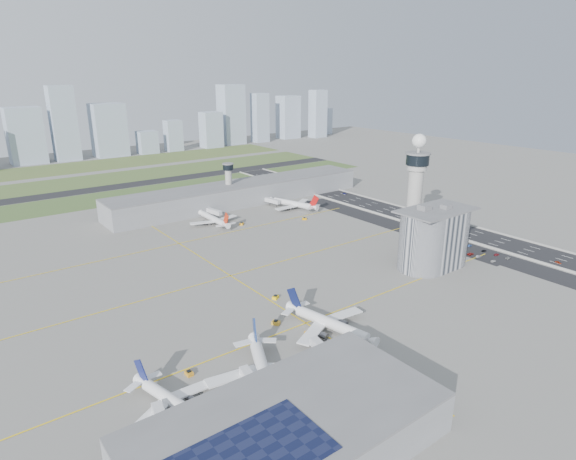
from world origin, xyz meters
TOP-DOWN VIEW (x-y plane):
  - ground at (0.00, 0.00)m, footprint 1000.00×1000.00m
  - grass_strip_0 at (-20.00, 225.00)m, footprint 480.00×50.00m
  - grass_strip_1 at (-20.00, 300.00)m, footprint 480.00×60.00m
  - grass_strip_2 at (-20.00, 380.00)m, footprint 480.00×70.00m
  - runway at (-20.00, 262.00)m, footprint 480.00×22.00m
  - highway at (115.00, 0.00)m, footprint 28.00×500.00m
  - barrier_left at (101.00, 0.00)m, footprint 0.60×500.00m
  - barrier_right at (129.00, 0.00)m, footprint 0.60×500.00m
  - landside_road at (90.00, -10.00)m, footprint 18.00×260.00m
  - parking_lot at (88.00, -22.00)m, footprint 20.00×44.00m
  - taxiway_line_h_0 at (-40.00, -30.00)m, footprint 260.00×0.60m
  - taxiway_line_h_1 at (-40.00, 30.00)m, footprint 260.00×0.60m
  - taxiway_line_h_2 at (-40.00, 90.00)m, footprint 260.00×0.60m
  - taxiway_line_v at (-40.00, 30.00)m, footprint 0.60×260.00m
  - control_tower at (72.00, 8.00)m, footprint 14.00×14.00m
  - secondary_tower at (30.00, 150.00)m, footprint 8.60×8.60m
  - admin_building at (51.99, -22.00)m, footprint 42.00×24.00m
  - terminal_pier at (40.00, 148.00)m, footprint 210.00×32.00m
  - near_terminal at (-88.07, -82.02)m, footprint 84.00×42.00m
  - airplane_near_a at (-105.00, -48.07)m, footprint 40.81×44.99m
  - airplane_near_b at (-76.01, -52.62)m, footprint 54.23×57.56m
  - airplane_near_c at (-36.33, -41.26)m, footprint 45.58×50.83m
  - airplane_far_a at (-4.13, 112.94)m, footprint 35.61×41.61m
  - airplane_far_b at (61.91, 111.50)m, footprint 49.22×53.73m
  - jet_bridge_near_0 at (-113.00, -61.00)m, footprint 5.39×14.31m
  - jet_bridge_near_1 at (-83.00, -61.00)m, footprint 5.39×14.31m
  - jet_bridge_near_2 at (-53.00, -61.00)m, footprint 5.39×14.31m
  - jet_bridge_far_0 at (2.00, 132.00)m, footprint 5.39×14.31m
  - jet_bridge_far_1 at (52.00, 132.00)m, footprint 5.39×14.31m
  - tug_0 at (-93.70, -33.61)m, footprint 2.24×3.14m
  - tug_1 at (-50.27, -23.36)m, footprint 3.60×3.89m
  - tug_2 at (-45.07, -37.92)m, footprint 2.25×3.17m
  - tug_3 at (-36.92, -4.52)m, footprint 3.83×3.46m
  - tug_4 at (9.28, 98.87)m, footprint 3.84×3.81m
  - tug_5 at (50.36, 82.82)m, footprint 3.54×3.32m
  - car_lot_0 at (82.47, -39.23)m, footprint 3.37×1.64m
  - car_lot_1 at (82.16, -30.63)m, footprint 3.73×1.35m
  - car_lot_2 at (82.17, -25.70)m, footprint 4.40×2.12m
  - car_lot_3 at (83.84, -20.19)m, footprint 4.18×2.26m
  - car_lot_4 at (83.71, -11.26)m, footprint 3.98×2.04m
  - car_lot_5 at (82.40, -7.21)m, footprint 3.47×1.24m
  - car_lot_6 at (93.31, -41.56)m, footprint 4.12×2.30m
  - car_lot_7 at (93.06, -34.94)m, footprint 3.86×1.63m
  - car_lot_8 at (92.95, -27.32)m, footprint 3.36×1.79m
  - car_lot_9 at (93.97, -17.46)m, footprint 3.43×1.55m
  - car_lot_10 at (93.10, -14.30)m, footprint 4.29×2.39m
  - car_lot_11 at (93.86, -4.97)m, footprint 3.96×1.97m
  - car_hw_0 at (108.52, -61.26)m, footprint 1.32×3.27m
  - car_hw_1 at (115.62, 38.19)m, footprint 1.43×3.72m
  - car_hw_2 at (123.19, 119.51)m, footprint 2.04×4.00m
  - car_hw_4 at (107.39, 177.69)m, footprint 1.62×3.33m
  - skyline_bldg_7 at (-59.44, 436.89)m, footprint 35.76×28.61m
  - skyline_bldg_8 at (-19.42, 431.56)m, footprint 26.33×21.06m
  - skyline_bldg_9 at (30.27, 432.32)m, footprint 36.96×29.57m
  - skyline_bldg_10 at (73.27, 423.68)m, footprint 23.01×18.41m
  - skyline_bldg_11 at (108.28, 423.34)m, footprint 20.22×16.18m
  - skyline_bldg_12 at (162.17, 421.29)m, footprint 26.14×20.92m
  - skyline_bldg_13 at (201.27, 433.27)m, footprint 32.26×25.81m
  - skyline_bldg_14 at (244.74, 426.38)m, footprint 21.59×17.28m
  - skyline_bldg_15 at (302.83, 435.54)m, footprint 30.25×24.20m
  - skyline_bldg_16 at (345.49, 415.96)m, footprint 23.04×18.43m
  - skyline_bldg_17 at (382.05, 443.29)m, footprint 22.64×18.11m

SIDE VIEW (x-z plane):
  - ground at x=0.00m, z-range 0.00..0.00m
  - taxiway_line_h_0 at x=-40.00m, z-range 0.00..0.01m
  - taxiway_line_h_1 at x=-40.00m, z-range 0.00..0.01m
  - taxiway_line_h_2 at x=-40.00m, z-range 0.00..0.01m
  - taxiway_line_v at x=-40.00m, z-range 0.00..0.01m
  - grass_strip_0 at x=-20.00m, z-range 0.00..0.08m
  - grass_strip_1 at x=-20.00m, z-range 0.00..0.08m
  - grass_strip_2 at x=-20.00m, z-range 0.00..0.08m
  - landside_road at x=90.00m, z-range 0.00..0.08m
  - highway at x=115.00m, z-range 0.00..0.10m
  - parking_lot at x=88.00m, z-range 0.00..0.10m
  - runway at x=-20.00m, z-range 0.01..0.11m
  - car_hw_2 at x=123.19m, z-range 0.00..1.08m
  - car_lot_8 at x=92.95m, z-range 0.00..1.09m
  - car_lot_6 at x=93.31m, z-range 0.00..1.09m
  - car_lot_9 at x=93.97m, z-range 0.00..1.09m
  - car_hw_4 at x=107.39m, z-range 0.00..1.10m
  - car_lot_11 at x=93.86m, z-range 0.00..1.10m
  - car_lot_0 at x=82.47m, z-range 0.00..1.11m
  - car_lot_7 at x=93.06m, z-range 0.00..1.11m
  - car_hw_0 at x=108.52m, z-range 0.00..1.11m
  - car_lot_10 at x=93.10m, z-range 0.00..1.13m
  - car_lot_5 at x=82.40m, z-range 0.00..1.14m
  - car_lot_3 at x=83.84m, z-range 0.00..1.15m
  - barrier_left at x=101.00m, z-range 0.00..1.20m
  - barrier_right at x=129.00m, z-range 0.00..1.20m
  - car_hw_1 at x=115.62m, z-range 0.00..1.21m
  - car_lot_2 at x=82.17m, z-range 0.00..1.21m
  - car_lot_1 at x=82.16m, z-range 0.00..1.22m
  - car_lot_4 at x=83.71m, z-range 0.00..1.30m
  - tug_5 at x=50.36m, z-range 0.00..1.70m
  - tug_0 at x=-93.70m, z-range 0.00..1.76m
  - tug_2 at x=-45.07m, z-range 0.00..1.79m
  - tug_3 at x=-36.92m, z-range 0.00..1.84m
  - tug_4 at x=9.28m, z-range 0.00..1.86m
  - tug_1 at x=-50.27m, z-range 0.00..1.87m
  - jet_bridge_near_0 at x=-113.00m, z-range 0.00..5.70m
  - jet_bridge_near_1 at x=-83.00m, z-range 0.00..5.70m
  - jet_bridge_near_2 at x=-53.00m, z-range 0.00..5.70m
  - jet_bridge_far_0 at x=2.00m, z-range 0.00..5.70m
  - jet_bridge_far_1 at x=52.00m, z-range 0.00..5.70m
  - airplane_near_a at x=-105.00m, z-range 0.00..10.71m
  - airplane_far_a at x=-4.13m, z-range 0.00..11.45m
  - airplane_near_c at x=-36.33m, z-range 0.00..12.43m
  - airplane_far_b at x=61.91m, z-range 0.00..12.52m
  - airplane_near_b at x=-76.01m, z-range 0.00..12.74m
  - near_terminal at x=-88.07m, z-range -0.07..12.93m
  - terminal_pier at x=40.00m, z-range 0.00..15.80m
  - skyline_bldg_10 at x=73.27m, z-range 0.00..27.75m
  - admin_building at x=51.99m, z-range -1.45..32.05m
  - secondary_tower at x=30.00m, z-range 2.85..34.75m
  - skyline_bldg_11 at x=108.28m, z-range 0.00..38.97m
  - skyline_bldg_17 at x=382.05m, z-range 0.00..41.06m
  - skyline_bldg_12 at x=162.17m, z-range 0.00..46.89m
  - skyline_bldg_7 at x=-59.44m, z-range 0.00..61.22m
  - skyline_bldg_9 at x=30.27m, z-range 0.00..62.11m
  - skyline_bldg_15 at x=302.83m, z-range 0.00..63.40m
  - skyline_bldg_14 at x=244.74m, z-range 0.00..68.75m
  - control_tower at x=72.00m, z-range 2.79..67.29m
  - skyline_bldg_16 at x=345.49m, z-range 0.00..71.56m
  - skyline_bldg_13 at x=201.27m, z-range 0.00..81.20m
  - skyline_bldg_8 at x=-19.42m, z-range 0.00..83.39m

